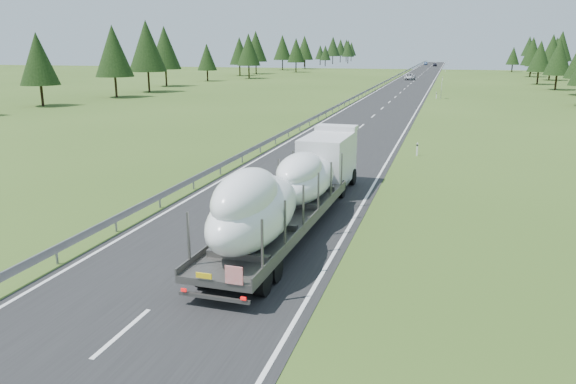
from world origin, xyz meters
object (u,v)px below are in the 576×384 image
(boat_truck, at_px, (293,185))
(distant_van, at_px, (410,77))
(distant_car_blue, at_px, (426,63))
(distant_car_dark, at_px, (435,65))
(highway_sign, at_px, (442,87))

(boat_truck, xyz_separation_m, distant_van, (-3.48, 120.65, -1.32))
(boat_truck, height_order, distant_car_blue, boat_truck)
(distant_car_dark, height_order, distant_car_blue, distant_car_dark)
(highway_sign, distance_m, distant_car_blue, 169.51)
(boat_truck, xyz_separation_m, distant_car_blue, (-5.06, 238.60, -1.38))
(boat_truck, distance_m, distant_van, 120.71)
(boat_truck, bearing_deg, distant_car_dark, 90.16)
(distant_car_dark, bearing_deg, boat_truck, -91.77)
(boat_truck, relative_size, distant_van, 3.57)
(highway_sign, xyz_separation_m, distant_van, (-8.51, 51.26, -1.08))
(boat_truck, relative_size, distant_car_blue, 4.61)
(highway_sign, bearing_deg, distant_van, 99.42)
(highway_sign, relative_size, distant_car_dark, 0.63)
(distant_car_dark, bearing_deg, distant_van, -93.54)
(boat_truck, bearing_deg, distant_van, 91.65)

